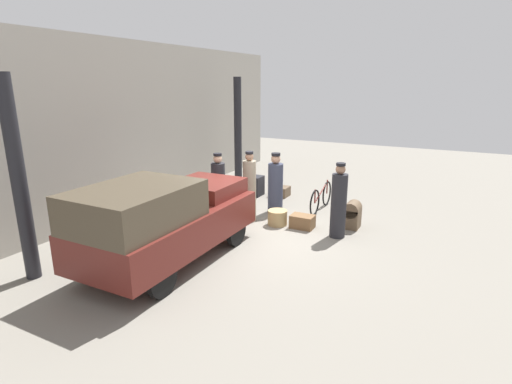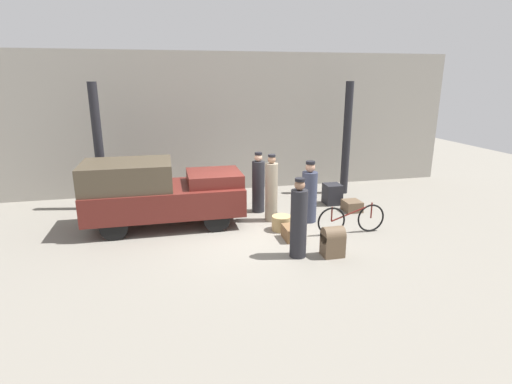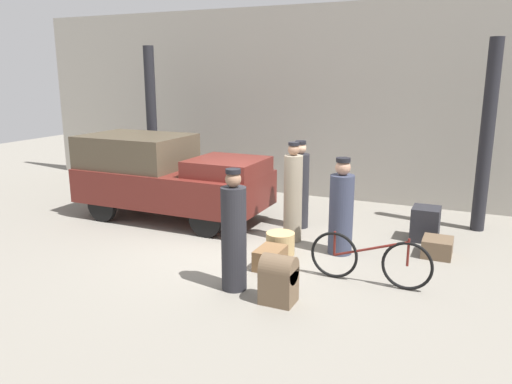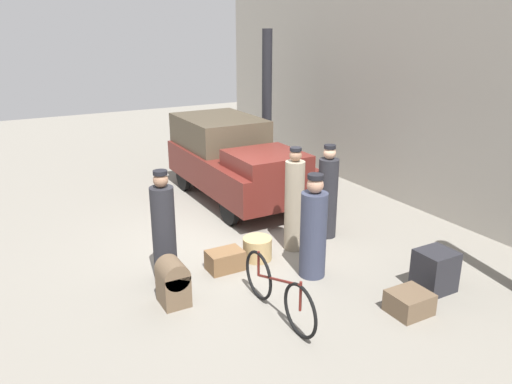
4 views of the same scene
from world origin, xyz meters
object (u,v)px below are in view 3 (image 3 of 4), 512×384
Objects in this scene: wicker_basket at (280,243)px; porter_with_bicycle at (341,211)px; trunk_large_brown at (279,278)px; truck at (166,175)px; conductor_in_dark_uniform at (293,196)px; trunk_umber_medium at (425,224)px; bicycle at (370,260)px; porter_lifting_near_truck at (234,235)px; trunk_wicker_pale at (437,247)px; suitcase_small_leather at (270,258)px; porter_carrying_trunk at (300,188)px.

wicker_basket is 0.29× the size of porter_with_bicycle.
porter_with_bicycle is at bearing 83.41° from trunk_large_brown.
conductor_in_dark_uniform is at bearing -5.92° from truck.
truck is at bearing -172.00° from trunk_umber_medium.
bicycle is 2.87× the size of trunk_umber_medium.
wicker_basket is (-1.60, 0.59, -0.18)m from bicycle.
porter_lifting_near_truck is at bearing -123.77° from trunk_umber_medium.
trunk_wicker_pale is at bearing -69.91° from trunk_umber_medium.
trunk_large_brown is at bearing -96.59° from porter_with_bicycle.
truck is 2.23× the size of bicycle.
trunk_umber_medium is (0.52, 2.35, -0.06)m from bicycle.
truck is 3.87m from porter_lifting_near_truck.
bicycle is 2.19m from conductor_in_dark_uniform.
truck is 4.56m from trunk_large_brown.
conductor_in_dark_uniform is 1.54m from suitcase_small_leather.
trunk_umber_medium is at bearing 39.73° from wicker_basket.
truck is 8.17× the size of wicker_basket.
porter_carrying_trunk is at bearing 98.14° from wicker_basket.
trunk_large_brown is at bearing -113.21° from trunk_umber_medium.
porter_lifting_near_truck is 3.08× the size of suitcase_small_leather.
trunk_wicker_pale is at bearing 5.69° from conductor_in_dark_uniform.
porter_carrying_trunk is (-1.83, 2.15, 0.42)m from bicycle.
conductor_in_dark_uniform is 2.71× the size of trunk_large_brown.
suitcase_small_leather is at bearing -145.08° from trunk_wicker_pale.
trunk_umber_medium is (2.12, 1.76, 0.12)m from wicker_basket.
trunk_umber_medium is at bearing 4.80° from porter_carrying_trunk.
porter_lifting_near_truck reaches higher than wicker_basket.
suitcase_small_leather is 2.84m from trunk_wicker_pale.
wicker_basket is 2.60m from trunk_wicker_pale.
porter_lifting_near_truck is at bearing -42.00° from truck.
truck reaches higher than wicker_basket.
porter_lifting_near_truck is at bearing -134.51° from trunk_wicker_pale.
trunk_wicker_pale is at bearing 45.49° from porter_lifting_near_truck.
truck reaches higher than trunk_umber_medium.
porter_with_bicycle is (3.85, -0.58, -0.18)m from truck.
trunk_wicker_pale is (2.63, -0.57, -0.63)m from porter_carrying_trunk.
conductor_in_dark_uniform reaches higher than wicker_basket.
porter_with_bicycle is at bearing -44.53° from porter_carrying_trunk.
wicker_basket is at bearing 97.19° from suitcase_small_leather.
conductor_in_dark_uniform is (-0.06, 0.75, 0.65)m from wicker_basket.
trunk_wicker_pale is 3.22m from trunk_large_brown.
trunk_umber_medium is at bearing 77.56° from bicycle.
porter_carrying_trunk is at bearing 135.47° from porter_with_bicycle.
porter_lifting_near_truck reaches higher than suitcase_small_leather.
porter_lifting_near_truck is 2.82× the size of trunk_umber_medium.
bicycle is at bearing 1.60° from suitcase_small_leather.
porter_lifting_near_truck is 0.96× the size of conductor_in_dark_uniform.
truck is at bearing 179.41° from trunk_wicker_pale.
porter_with_bicycle is (-0.71, 1.06, 0.37)m from bicycle.
wicker_basket is (2.96, -1.05, -0.73)m from truck.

